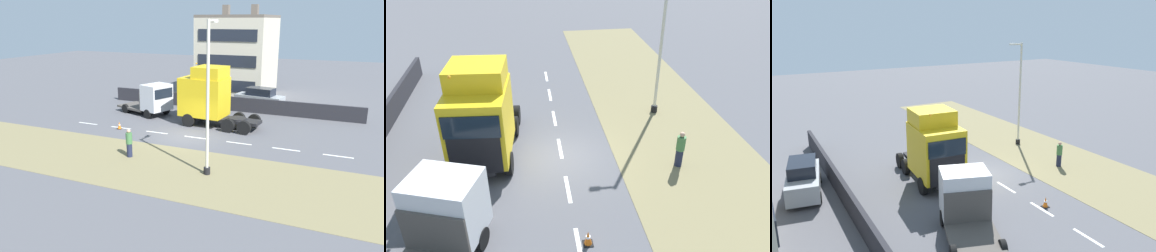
% 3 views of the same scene
% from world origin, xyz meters
% --- Properties ---
extents(ground_plane, '(120.00, 120.00, 0.00)m').
position_xyz_m(ground_plane, '(0.00, 0.00, 0.00)').
color(ground_plane, '#515156').
rests_on(ground_plane, ground).
extents(grass_verge, '(7.00, 44.00, 0.01)m').
position_xyz_m(grass_verge, '(-6.00, 0.00, 0.01)').
color(grass_verge, olive).
rests_on(grass_verge, ground).
extents(lane_markings, '(0.16, 21.00, 0.00)m').
position_xyz_m(lane_markings, '(0.00, -0.70, 0.00)').
color(lane_markings, white).
rests_on(lane_markings, ground).
extents(boundary_wall, '(0.25, 24.00, 1.31)m').
position_xyz_m(boundary_wall, '(9.00, 0.00, 0.66)').
color(boundary_wall, '#232328').
rests_on(boundary_wall, ground).
extents(lorry_cab, '(3.07, 6.59, 4.84)m').
position_xyz_m(lorry_cab, '(3.52, -0.17, 2.35)').
color(lorry_cab, black).
rests_on(lorry_cab, ground).
extents(flatbed_truck, '(3.85, 5.59, 2.82)m').
position_xyz_m(flatbed_truck, '(4.47, 5.23, 1.48)').
color(flatbed_truck, silver).
rests_on(flatbed_truck, ground).
extents(parked_car, '(2.46, 4.70, 2.04)m').
position_xyz_m(parked_car, '(10.71, -2.70, 0.99)').
color(parked_car, '#9EA3A8').
rests_on(parked_car, ground).
extents(lamp_post, '(1.30, 0.36, 8.20)m').
position_xyz_m(lamp_post, '(-5.82, -3.83, 3.76)').
color(lamp_post, black).
rests_on(lamp_post, ground).
extents(pedestrian, '(0.39, 0.39, 1.78)m').
position_xyz_m(pedestrian, '(-5.25, 1.52, 0.88)').
color(pedestrian, '#1E233D').
rests_on(pedestrian, ground).
extents(traffic_cone_lead, '(0.36, 0.36, 0.58)m').
position_xyz_m(traffic_cone_lead, '(-0.33, 5.61, 0.28)').
color(traffic_cone_lead, black).
rests_on(traffic_cone_lead, ground).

